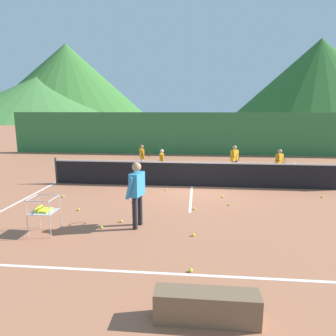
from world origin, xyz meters
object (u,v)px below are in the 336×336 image
at_px(tennis_ball_2, 193,235).
at_px(tennis_ball_4, 229,204).
at_px(courtside_bench, 206,307).
at_px(instructor, 137,189).
at_px(student_2, 234,157).
at_px(student_3, 279,161).
at_px(tennis_ball_9, 63,196).
at_px(tennis_ball_10, 133,201).
at_px(tennis_ball_7, 121,221).
at_px(tennis_ball_6, 323,197).
at_px(tennis_ball_1, 191,270).
at_px(tennis_ball_11, 166,190).
at_px(student_0, 142,155).
at_px(tennis_ball_0, 223,197).
at_px(tennis_ball_3, 194,209).
at_px(student_1, 162,160).
at_px(tennis_ball_8, 102,227).
at_px(tennis_ball_5, 79,210).
at_px(tennis_net, 192,174).

xyz_separation_m(tennis_ball_2, tennis_ball_4, (1.09, 2.46, 0.00)).
xyz_separation_m(tennis_ball_4, courtside_bench, (-0.86, -5.41, 0.20)).
bearing_deg(tennis_ball_2, instructor, 162.36).
bearing_deg(tennis_ball_4, student_2, 81.85).
xyz_separation_m(student_3, tennis_ball_9, (-8.05, -3.55, -0.74)).
height_order(instructor, tennis_ball_10, instructor).
bearing_deg(instructor, tennis_ball_2, -17.64).
distance_m(student_2, tennis_ball_7, 7.32).
bearing_deg(tennis_ball_2, tennis_ball_7, 159.77).
bearing_deg(student_3, tennis_ball_6, -73.68).
xyz_separation_m(tennis_ball_1, tennis_ball_9, (-4.47, 4.45, 0.00)).
xyz_separation_m(tennis_ball_10, tennis_ball_11, (0.92, 1.56, 0.00)).
relative_size(student_0, tennis_ball_10, 18.66).
bearing_deg(instructor, tennis_ball_7, 152.63).
xyz_separation_m(student_2, tennis_ball_11, (-2.81, -2.96, -0.78)).
relative_size(tennis_ball_0, tennis_ball_10, 1.00).
bearing_deg(tennis_ball_6, tennis_ball_11, 175.88).
xyz_separation_m(student_3, tennis_ball_3, (-3.56, -4.42, -0.74)).
distance_m(tennis_ball_7, tennis_ball_11, 3.43).
distance_m(student_0, tennis_ball_10, 5.11).
distance_m(student_1, tennis_ball_6, 6.50).
xyz_separation_m(tennis_ball_6, tennis_ball_7, (-6.29, -2.93, 0.00)).
xyz_separation_m(student_0, tennis_ball_1, (2.56, -9.13, -0.73)).
xyz_separation_m(tennis_ball_1, tennis_ball_4, (1.11, 4.10, 0.00)).
distance_m(tennis_ball_2, tennis_ball_8, 2.34).
bearing_deg(student_2, tennis_ball_10, -129.53).
height_order(tennis_ball_8, tennis_ball_11, same).
bearing_deg(student_2, tennis_ball_1, -101.54).
xyz_separation_m(tennis_ball_4, tennis_ball_5, (-4.52, -0.94, 0.00)).
xyz_separation_m(tennis_net, student_1, (-1.37, 1.65, 0.23)).
relative_size(instructor, tennis_ball_8, 24.88).
bearing_deg(courtside_bench, tennis_ball_11, 100.51).
xyz_separation_m(tennis_ball_0, tennis_ball_10, (-2.94, -0.81, 0.00)).
relative_size(tennis_ball_2, tennis_ball_9, 1.00).
bearing_deg(tennis_ball_1, tennis_ball_8, 140.78).
bearing_deg(tennis_ball_4, tennis_ball_5, -168.23).
height_order(student_1, tennis_ball_11, student_1).
distance_m(tennis_ball_0, tennis_ball_3, 1.65).
bearing_deg(student_0, student_2, -6.63).
bearing_deg(tennis_ball_11, tennis_ball_1, -79.55).
distance_m(tennis_net, tennis_ball_2, 4.75).
bearing_deg(tennis_ball_11, tennis_ball_6, -4.12).
xyz_separation_m(tennis_ball_3, tennis_ball_8, (-2.32, -1.70, 0.00)).
relative_size(tennis_ball_6, tennis_ball_8, 1.00).
height_order(tennis_net, tennis_ball_6, tennis_net).
bearing_deg(tennis_ball_2, student_2, 76.00).
distance_m(instructor, tennis_ball_5, 2.45).
distance_m(tennis_net, student_2, 2.96).
distance_m(student_3, courtside_bench, 9.91).
height_order(tennis_ball_4, tennis_ball_11, same).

